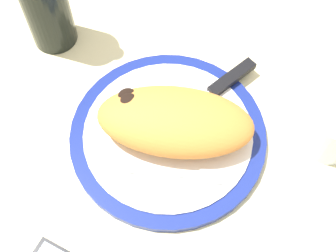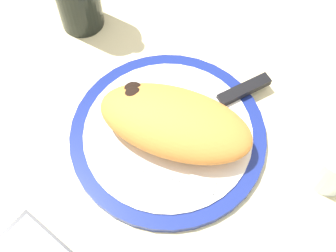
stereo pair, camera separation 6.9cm
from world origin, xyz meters
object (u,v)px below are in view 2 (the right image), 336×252
at_px(plate, 168,135).
at_px(fork, 168,175).
at_px(water_glass, 334,163).
at_px(knife, 228,97).
at_px(calzone, 175,121).
at_px(smartphone, 38,251).

xyz_separation_m(plate, fork, (0.01, -0.07, 0.01)).
xyz_separation_m(fork, water_glass, (0.24, 0.05, 0.02)).
xyz_separation_m(fork, knife, (0.08, 0.15, 0.00)).
distance_m(plate, fork, 0.07).
xyz_separation_m(plate, water_glass, (0.25, -0.03, 0.03)).
bearing_deg(fork, knife, 62.30).
bearing_deg(calzone, water_glass, -6.90).
bearing_deg(water_glass, knife, 147.94).
xyz_separation_m(knife, smartphone, (-0.24, -0.28, -0.02)).
bearing_deg(water_glass, calzone, 173.10).
bearing_deg(fork, plate, 98.40).
distance_m(fork, smartphone, 0.21).
height_order(calzone, smartphone, calzone).
xyz_separation_m(calzone, fork, (0.00, -0.08, -0.03)).
distance_m(plate, calzone, 0.04).
height_order(calzone, water_glass, calzone).
distance_m(fork, knife, 0.17).
relative_size(fork, smartphone, 1.38).
bearing_deg(fork, water_glass, 11.06).
relative_size(knife, smartphone, 1.50).
bearing_deg(plate, water_glass, -6.00).
xyz_separation_m(plate, knife, (0.09, 0.07, 0.01)).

